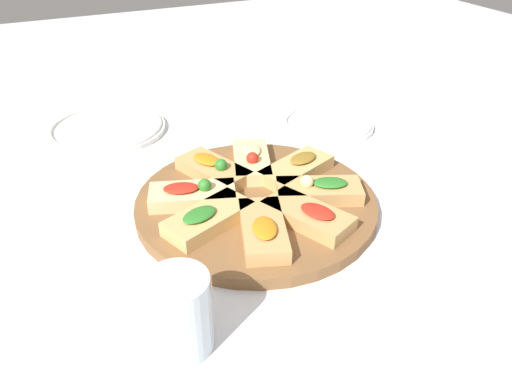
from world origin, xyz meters
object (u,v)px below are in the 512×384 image
at_px(plate_right, 327,124).
at_px(napkin_stack, 501,322).
at_px(serving_board, 256,203).
at_px(water_glass, 180,313).
at_px(plate_left, 107,128).

distance_m(plate_right, napkin_stack, 0.58).
height_order(serving_board, water_glass, water_glass).
bearing_deg(plate_right, napkin_stack, -100.90).
bearing_deg(napkin_stack, serving_board, 114.59).
bearing_deg(water_glass, plate_left, 87.23).
xyz_separation_m(serving_board, water_glass, (-0.20, -0.22, 0.04)).
bearing_deg(serving_board, napkin_stack, -65.41).
distance_m(serving_board, plate_left, 0.43).
bearing_deg(plate_right, plate_left, 157.78).
bearing_deg(serving_board, plate_right, 38.79).
relative_size(plate_right, napkin_stack, 1.50).
height_order(serving_board, napkin_stack, serving_board).
relative_size(plate_left, water_glass, 2.45).
height_order(plate_left, plate_right, same).
bearing_deg(water_glass, plate_right, 43.23).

